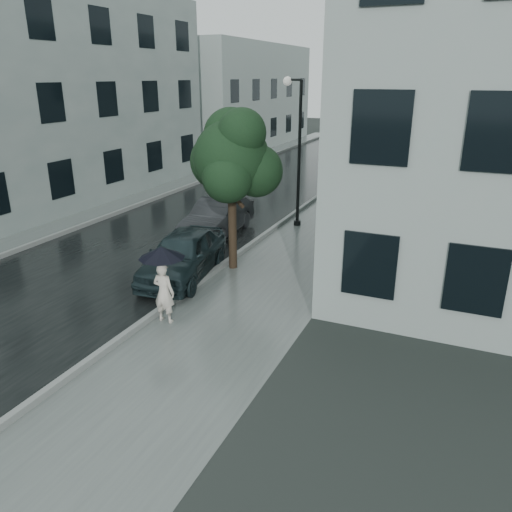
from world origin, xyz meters
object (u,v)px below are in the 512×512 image
at_px(lamp_post, 296,144).
at_px(car_near, 183,254).
at_px(pedestrian, 164,293).
at_px(car_far, 217,217).
at_px(street_tree, 233,157).

height_order(lamp_post, car_near, lamp_post).
height_order(pedestrian, lamp_post, lamp_post).
relative_size(lamp_post, car_far, 1.36).
bearing_deg(street_tree, car_far, 126.39).
bearing_deg(lamp_post, pedestrian, -86.34).
relative_size(street_tree, lamp_post, 0.86).
bearing_deg(car_far, pedestrian, -76.19).
relative_size(street_tree, car_far, 1.17).
height_order(car_near, car_far, car_near).
bearing_deg(lamp_post, street_tree, -87.59).
xyz_separation_m(street_tree, car_far, (-2.00, 2.71, -2.70)).
bearing_deg(car_near, pedestrian, -76.95).
distance_m(pedestrian, car_far, 6.99).
relative_size(pedestrian, street_tree, 0.31).
bearing_deg(lamp_post, car_near, -96.03).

